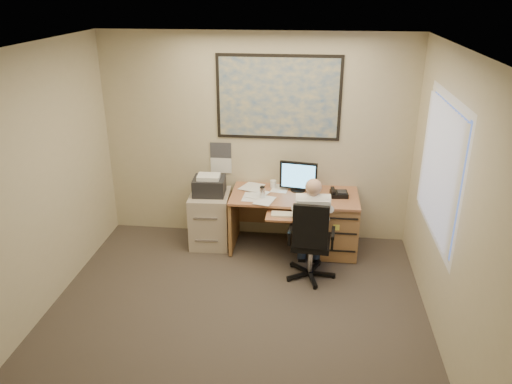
# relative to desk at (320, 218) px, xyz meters

# --- Properties ---
(room_shell) EXTENTS (4.00, 4.50, 2.70)m
(room_shell) POSITION_rel_desk_xyz_m (-0.87, -1.90, 0.91)
(room_shell) COLOR #3A332D
(room_shell) RESTS_ON ground
(desk) EXTENTS (1.60, 0.97, 1.13)m
(desk) POSITION_rel_desk_xyz_m (0.00, 0.00, 0.00)
(desk) COLOR #AC6E49
(desk) RESTS_ON ground
(world_map) EXTENTS (1.56, 0.03, 1.06)m
(world_map) POSITION_rel_desk_xyz_m (-0.59, 0.33, 1.46)
(world_map) COLOR #1E4C93
(world_map) RESTS_ON room_shell
(wall_calendar) EXTENTS (0.28, 0.01, 0.42)m
(wall_calendar) POSITION_rel_desk_xyz_m (-1.34, 0.34, 0.64)
(wall_calendar) COLOR white
(wall_calendar) RESTS_ON room_shell
(window_blinds) EXTENTS (0.06, 1.40, 1.30)m
(window_blinds) POSITION_rel_desk_xyz_m (1.10, -1.10, 1.11)
(window_blinds) COLOR #EFE8CE
(window_blinds) RESTS_ON room_shell
(filing_cabinet) EXTENTS (0.53, 0.63, 0.97)m
(filing_cabinet) POSITION_rel_desk_xyz_m (-1.43, -0.00, -0.02)
(filing_cabinet) COLOR #BAAA96
(filing_cabinet) RESTS_ON ground
(office_chair) EXTENTS (0.64, 0.64, 1.01)m
(office_chair) POSITION_rel_desk_xyz_m (-0.11, -0.74, -0.15)
(office_chair) COLOR black
(office_chair) RESTS_ON ground
(person) EXTENTS (0.53, 0.73, 1.22)m
(person) POSITION_rel_desk_xyz_m (-0.11, -0.66, 0.17)
(person) COLOR white
(person) RESTS_ON office_chair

